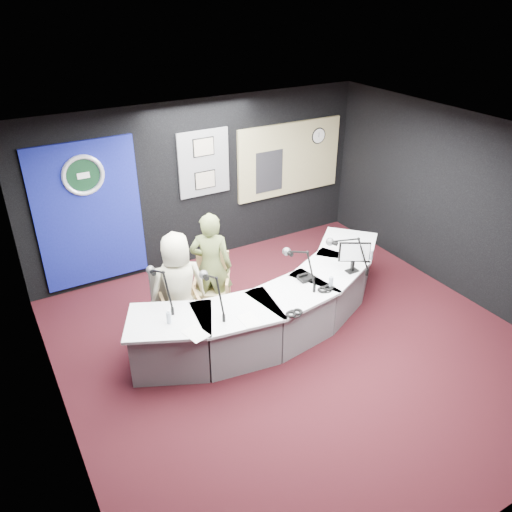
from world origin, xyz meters
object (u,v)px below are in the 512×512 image
person_man (178,287)px  person_woman (211,266)px  armchair_right (212,290)px  armchair_left (180,303)px  broadcast_desk (274,306)px

person_man → person_woman: (0.59, 0.22, 0.04)m
armchair_right → person_woman: person_woman is taller
armchair_left → person_woman: person_woman is taller
broadcast_desk → armchair_left: size_ratio=4.30×
armchair_left → person_man: (0.00, 0.00, 0.26)m
broadcast_desk → person_man: bearing=156.9°
broadcast_desk → armchair_right: 0.96m
person_man → person_woman: person_woman is taller
person_man → armchair_left: bearing=-0.0°
armchair_right → person_woman: size_ratio=0.52×
armchair_right → person_man: 0.73m
person_man → armchair_right: bearing=-151.2°
broadcast_desk → armchair_left: (-1.20, 0.51, 0.15)m
armchair_right → person_man: (-0.59, -0.22, 0.35)m
person_man → person_woman: 0.63m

